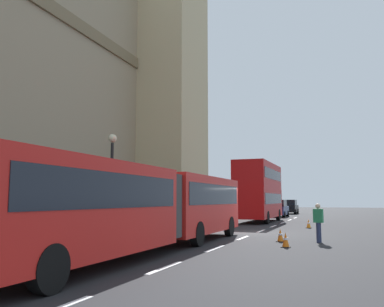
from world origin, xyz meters
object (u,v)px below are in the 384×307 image
Objects in this scene: traffic_cone_west at (286,240)px; street_lamp at (112,176)px; traffic_cone_east at (309,224)px; pedestrian_near_cones at (318,221)px; sedan_lead at (278,208)px; sedan_trailing at (290,207)px; traffic_cone_middle at (280,235)px; articulated_bus at (150,203)px; double_decker_bus at (259,190)px.

street_lamp is (1.60, 8.98, 2.77)m from traffic_cone_west.
pedestrian_near_cones reaches higher than traffic_cone_east.
traffic_cone_east is at bearing 0.09° from traffic_cone_west.
sedan_lead is 7.59× the size of traffic_cone_west.
sedan_trailing is 38.46m from traffic_cone_west.
pedestrian_near_cones reaches higher than traffic_cone_west.
traffic_cone_middle is 0.34× the size of pedestrian_near_cones.
traffic_cone_middle is at bearing -38.30° from articulated_bus.
double_decker_bus is 15.72× the size of traffic_cone_middle.
pedestrian_near_cones is at bearing -159.87° from double_decker_bus.
double_decker_bus is 16.38m from pedestrian_near_cones.
sedan_trailing reaches higher than traffic_cone_east.
double_decker_bus is 20.64m from sedan_trailing.
sedan_lead and sedan_trailing have the same top height.
sedan_lead is at bearing 0.06° from articulated_bus.
double_decker_bus is 8.00m from traffic_cone_east.
sedan_lead is 9.98m from sedan_trailing.
double_decker_bus is at bearing 14.25° from traffic_cone_west.
articulated_bus is 1.81× the size of double_decker_bus.
street_lamp is at bearing 94.20° from pedestrian_near_cones.
double_decker_bus is at bearing 14.32° from traffic_cone_middle.
traffic_cone_middle is at bearing 99.58° from pedestrian_near_cones.
articulated_bus is at bearing -179.99° from double_decker_bus.
sedan_lead is 28.58m from traffic_cone_west.
street_lamp is at bearing 137.69° from traffic_cone_east.
sedan_lead is 7.59× the size of traffic_cone_east.
double_decker_bus is 16.65m from street_lamp.
sedan_lead is at bearing 15.00° from traffic_cone_east.
pedestrian_near_cones is at bearing -85.80° from street_lamp.
sedan_lead reaches higher than traffic_cone_west.
traffic_cone_west is 0.34× the size of pedestrian_near_cones.
articulated_bus reaches higher than traffic_cone_middle.
sedan_lead is 1.00× the size of sedan_trailing.
traffic_cone_east is 0.34× the size of pedestrian_near_cones.
sedan_trailing is 7.59× the size of traffic_cone_east.
double_decker_bus is 15.72× the size of traffic_cone_east.
traffic_cone_middle is 1.77m from pedestrian_near_cones.
sedan_lead is 17.37m from traffic_cone_east.
traffic_cone_middle is at bearing -86.85° from street_lamp.
articulated_bus reaches higher than traffic_cone_east.
street_lamp is (-16.03, 4.50, 0.35)m from double_decker_bus.
double_decker_bus reaches higher than sedan_trailing.
articulated_bus is at bearing 123.48° from traffic_cone_west.
street_lamp is (-0.47, 8.48, 2.77)m from traffic_cone_middle.
pedestrian_near_cones is (0.74, -10.11, -2.14)m from street_lamp.
double_decker_bus reaches higher than traffic_cone_west.
articulated_bus is at bearing 162.81° from traffic_cone_east.
articulated_bus is at bearing 141.70° from traffic_cone_middle.
articulated_bus is 3.76× the size of sedan_lead.
street_lamp reaches higher than traffic_cone_middle.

